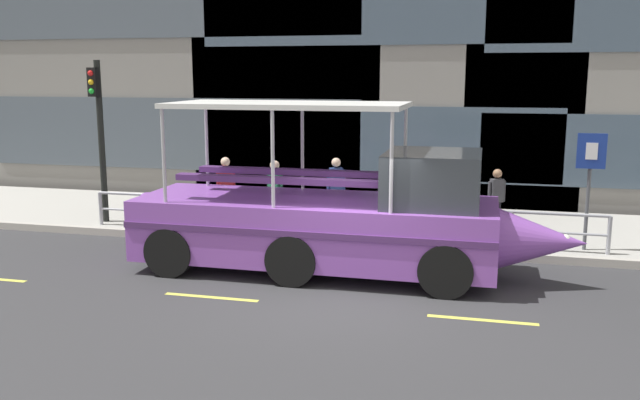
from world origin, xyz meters
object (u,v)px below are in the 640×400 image
(parking_sign, at_px, (590,171))
(pedestrian_mid_right, at_px, (275,188))
(pedestrian_near_stern, at_px, (226,184))
(duck_tour_boat, at_px, (340,220))
(pedestrian_near_bow, at_px, (496,195))
(pedestrian_mid_left, at_px, (336,184))
(traffic_light_pole, at_px, (99,125))

(parking_sign, distance_m, pedestrian_mid_right, 7.28)
(parking_sign, height_order, pedestrian_near_stern, parking_sign)
(pedestrian_near_stern, bearing_deg, duck_tour_boat, -39.30)
(parking_sign, relative_size, pedestrian_near_bow, 1.62)
(parking_sign, height_order, pedestrian_mid_left, parking_sign)
(pedestrian_mid_left, distance_m, pedestrian_near_stern, 2.83)
(traffic_light_pole, bearing_deg, parking_sign, -0.14)
(pedestrian_near_stern, bearing_deg, traffic_light_pole, -169.66)
(pedestrian_mid_left, bearing_deg, traffic_light_pole, -168.22)
(traffic_light_pole, relative_size, pedestrian_mid_left, 2.43)
(traffic_light_pole, bearing_deg, pedestrian_near_bow, 6.15)
(parking_sign, bearing_deg, pedestrian_near_stern, 175.96)
(duck_tour_boat, xyz_separation_m, pedestrian_near_stern, (-3.63, 2.97, 0.12))
(pedestrian_mid_left, xyz_separation_m, pedestrian_near_stern, (-2.75, -0.66, 0.01))
(pedestrian_near_bow, bearing_deg, parking_sign, -29.99)
(duck_tour_boat, bearing_deg, pedestrian_near_stern, 140.70)
(traffic_light_pole, bearing_deg, pedestrian_mid_left, 11.78)
(traffic_light_pole, height_order, pedestrian_near_stern, traffic_light_pole)
(pedestrian_mid_left, bearing_deg, pedestrian_mid_right, -145.08)
(pedestrian_mid_left, height_order, pedestrian_near_stern, pedestrian_near_stern)
(duck_tour_boat, height_order, pedestrian_mid_left, duck_tour_boat)
(parking_sign, relative_size, pedestrian_mid_left, 1.50)
(parking_sign, xyz_separation_m, pedestrian_mid_right, (-7.24, 0.33, -0.71))
(duck_tour_boat, bearing_deg, pedestrian_mid_left, 103.62)
(parking_sign, distance_m, pedestrian_near_bow, 2.34)
(pedestrian_near_bow, xyz_separation_m, pedestrian_mid_left, (-3.99, 0.17, 0.08))
(traffic_light_pole, bearing_deg, duck_tour_boat, -19.32)
(duck_tour_boat, bearing_deg, traffic_light_pole, 160.68)
(pedestrian_mid_right, bearing_deg, parking_sign, -2.62)
(pedestrian_mid_right, xyz_separation_m, pedestrian_near_stern, (-1.41, 0.28, 0.00))
(traffic_light_pole, bearing_deg, pedestrian_mid_right, 3.75)
(traffic_light_pole, xyz_separation_m, pedestrian_near_stern, (3.19, 0.58, -1.48))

